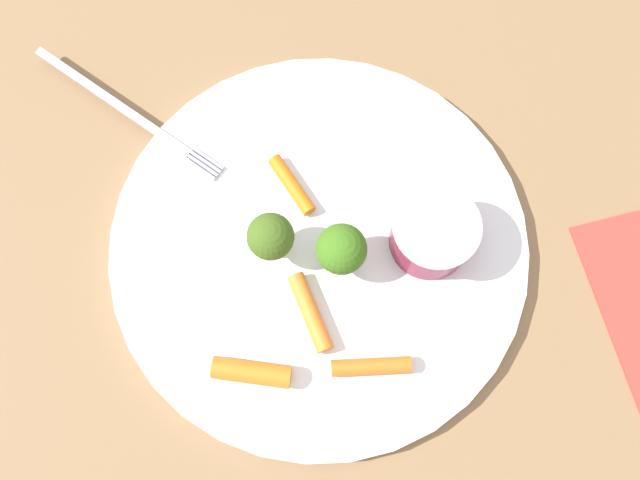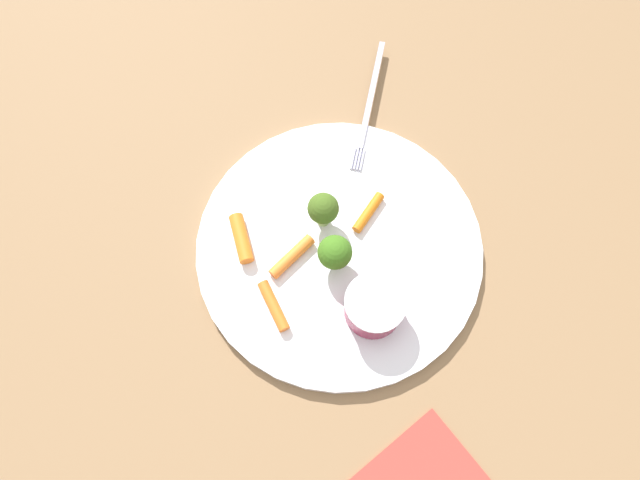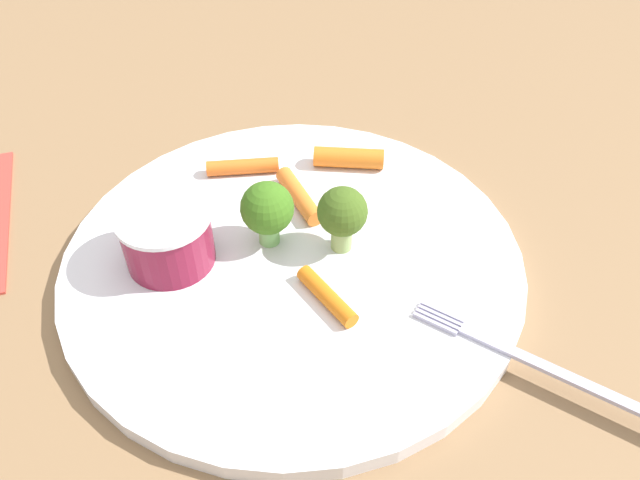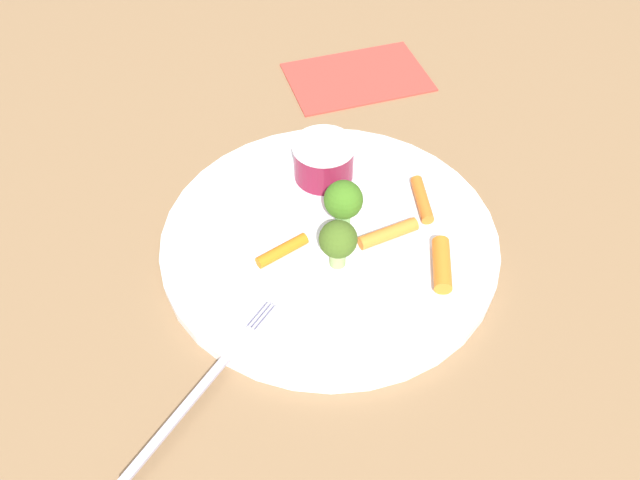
{
  "view_description": "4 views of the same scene",
  "coord_description": "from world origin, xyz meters",
  "px_view_note": "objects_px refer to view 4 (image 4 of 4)",
  "views": [
    {
      "loc": [
        0.13,
        -0.02,
        0.46
      ],
      "look_at": [
        0.0,
        0.0,
        0.02
      ],
      "focal_mm": 36.73,
      "sensor_mm": 36.0,
      "label": 1
    },
    {
      "loc": [
        0.13,
        0.17,
        0.56
      ],
      "look_at": [
        0.02,
        -0.01,
        0.03
      ],
      "focal_mm": 31.43,
      "sensor_mm": 36.0,
      "label": 2
    },
    {
      "loc": [
        -0.29,
        0.04,
        0.31
      ],
      "look_at": [
        -0.0,
        -0.02,
        0.02
      ],
      "focal_mm": 35.4,
      "sensor_mm": 36.0,
      "label": 3
    },
    {
      "loc": [
        -0.08,
        -0.39,
        0.45
      ],
      "look_at": [
        -0.01,
        -0.01,
        0.02
      ],
      "focal_mm": 37.16,
      "sensor_mm": 36.0,
      "label": 4
    }
  ],
  "objects_px": {
    "carrot_stick_0": "(442,264)",
    "napkin": "(357,76)",
    "fork": "(205,384)",
    "carrot_stick_3": "(282,250)",
    "sauce_cup": "(324,160)",
    "broccoli_floret_1": "(343,201)",
    "carrot_stick_2": "(422,199)",
    "carrot_stick_1": "(388,233)",
    "broccoli_floret_0": "(337,241)",
    "plate": "(330,240)"
  },
  "relations": [
    {
      "from": "carrot_stick_0",
      "to": "napkin",
      "type": "distance_m",
      "value": 0.3
    },
    {
      "from": "carrot_stick_0",
      "to": "fork",
      "type": "distance_m",
      "value": 0.22
    },
    {
      "from": "carrot_stick_0",
      "to": "carrot_stick_3",
      "type": "relative_size",
      "value": 1.07
    },
    {
      "from": "carrot_stick_3",
      "to": "sauce_cup",
      "type": "bearing_deg",
      "value": 59.02
    },
    {
      "from": "fork",
      "to": "carrot_stick_0",
      "type": "bearing_deg",
      "value": 19.03
    },
    {
      "from": "broccoli_floret_1",
      "to": "carrot_stick_2",
      "type": "bearing_deg",
      "value": 6.85
    },
    {
      "from": "carrot_stick_3",
      "to": "carrot_stick_1",
      "type": "bearing_deg",
      "value": 0.44
    },
    {
      "from": "broccoli_floret_0",
      "to": "carrot_stick_2",
      "type": "distance_m",
      "value": 0.11
    },
    {
      "from": "fork",
      "to": "napkin",
      "type": "relative_size",
      "value": 0.86
    },
    {
      "from": "fork",
      "to": "carrot_stick_1",
      "type": "bearing_deg",
      "value": 33.95
    },
    {
      "from": "carrot_stick_3",
      "to": "napkin",
      "type": "xyz_separation_m",
      "value": [
        0.13,
        0.26,
        -0.02
      ]
    },
    {
      "from": "broccoli_floret_0",
      "to": "fork",
      "type": "relative_size",
      "value": 0.35
    },
    {
      "from": "sauce_cup",
      "to": "carrot_stick_2",
      "type": "relative_size",
      "value": 1.11
    },
    {
      "from": "carrot_stick_1",
      "to": "carrot_stick_2",
      "type": "distance_m",
      "value": 0.06
    },
    {
      "from": "broccoli_floret_0",
      "to": "carrot_stick_0",
      "type": "bearing_deg",
      "value": -15.9
    },
    {
      "from": "carrot_stick_2",
      "to": "napkin",
      "type": "bearing_deg",
      "value": 92.04
    },
    {
      "from": "broccoli_floret_1",
      "to": "carrot_stick_3",
      "type": "distance_m",
      "value": 0.07
    },
    {
      "from": "carrot_stick_1",
      "to": "carrot_stick_0",
      "type": "bearing_deg",
      "value": -51.77
    },
    {
      "from": "sauce_cup",
      "to": "napkin",
      "type": "distance_m",
      "value": 0.19
    },
    {
      "from": "plate",
      "to": "fork",
      "type": "relative_size",
      "value": 2.2
    },
    {
      "from": "broccoli_floret_0",
      "to": "carrot_stick_0",
      "type": "height_order",
      "value": "broccoli_floret_0"
    },
    {
      "from": "sauce_cup",
      "to": "carrot_stick_3",
      "type": "xyz_separation_m",
      "value": [
        -0.05,
        -0.09,
        -0.01
      ]
    },
    {
      "from": "broccoli_floret_0",
      "to": "carrot_stick_0",
      "type": "relative_size",
      "value": 0.9
    },
    {
      "from": "carrot_stick_1",
      "to": "carrot_stick_3",
      "type": "distance_m",
      "value": 0.09
    },
    {
      "from": "sauce_cup",
      "to": "napkin",
      "type": "height_order",
      "value": "sauce_cup"
    },
    {
      "from": "broccoli_floret_0",
      "to": "plate",
      "type": "bearing_deg",
      "value": 88.12
    },
    {
      "from": "fork",
      "to": "carrot_stick_3",
      "type": "bearing_deg",
      "value": 56.27
    },
    {
      "from": "carrot_stick_0",
      "to": "fork",
      "type": "height_order",
      "value": "carrot_stick_0"
    },
    {
      "from": "broccoli_floret_1",
      "to": "carrot_stick_1",
      "type": "bearing_deg",
      "value": -36.64
    },
    {
      "from": "plate",
      "to": "carrot_stick_2",
      "type": "height_order",
      "value": "carrot_stick_2"
    },
    {
      "from": "sauce_cup",
      "to": "carrot_stick_1",
      "type": "relative_size",
      "value": 1.07
    },
    {
      "from": "plate",
      "to": "carrot_stick_0",
      "type": "height_order",
      "value": "carrot_stick_0"
    },
    {
      "from": "carrot_stick_0",
      "to": "broccoli_floret_0",
      "type": "bearing_deg",
      "value": 164.1
    },
    {
      "from": "plate",
      "to": "broccoli_floret_0",
      "type": "height_order",
      "value": "broccoli_floret_0"
    },
    {
      "from": "broccoli_floret_0",
      "to": "broccoli_floret_1",
      "type": "height_order",
      "value": "same"
    },
    {
      "from": "plate",
      "to": "broccoli_floret_1",
      "type": "distance_m",
      "value": 0.04
    },
    {
      "from": "carrot_stick_0",
      "to": "broccoli_floret_1",
      "type": "bearing_deg",
      "value": 134.86
    },
    {
      "from": "broccoli_floret_1",
      "to": "carrot_stick_0",
      "type": "relative_size",
      "value": 0.89
    },
    {
      "from": "plate",
      "to": "carrot_stick_1",
      "type": "bearing_deg",
      "value": -14.48
    },
    {
      "from": "carrot_stick_2",
      "to": "carrot_stick_1",
      "type": "bearing_deg",
      "value": -139.8
    },
    {
      "from": "napkin",
      "to": "sauce_cup",
      "type": "bearing_deg",
      "value": -113.69
    },
    {
      "from": "carrot_stick_1",
      "to": "carrot_stick_2",
      "type": "height_order",
      "value": "same"
    },
    {
      "from": "carrot_stick_2",
      "to": "broccoli_floret_0",
      "type": "bearing_deg",
      "value": -149.3
    },
    {
      "from": "napkin",
      "to": "carrot_stick_1",
      "type": "bearing_deg",
      "value": -97.48
    },
    {
      "from": "carrot_stick_2",
      "to": "napkin",
      "type": "distance_m",
      "value": 0.22
    },
    {
      "from": "carrot_stick_2",
      "to": "carrot_stick_3",
      "type": "distance_m",
      "value": 0.14
    },
    {
      "from": "carrot_stick_0",
      "to": "napkin",
      "type": "height_order",
      "value": "carrot_stick_0"
    },
    {
      "from": "fork",
      "to": "sauce_cup",
      "type": "bearing_deg",
      "value": 57.47
    },
    {
      "from": "broccoli_floret_0",
      "to": "fork",
      "type": "bearing_deg",
      "value": -141.53
    },
    {
      "from": "plate",
      "to": "carrot_stick_0",
      "type": "distance_m",
      "value": 0.1
    }
  ]
}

